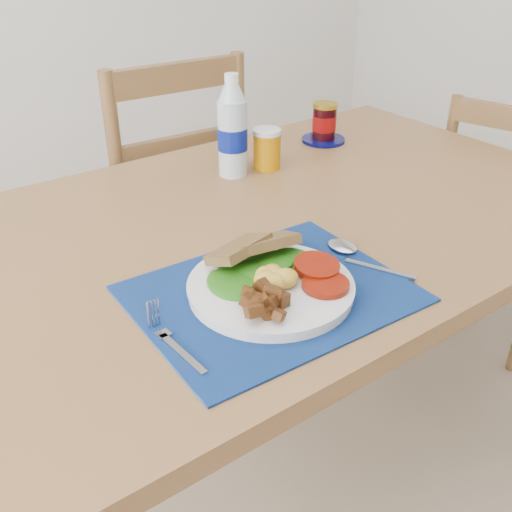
{
  "coord_description": "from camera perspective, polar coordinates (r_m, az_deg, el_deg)",
  "views": [
    {
      "loc": [
        -0.72,
        -0.67,
        1.29
      ],
      "look_at": [
        -0.22,
        0.01,
        0.8
      ],
      "focal_mm": 42.0,
      "sensor_mm": 36.0,
      "label": 1
    }
  ],
  "objects": [
    {
      "name": "placemat",
      "position": [
        0.98,
        1.4,
        -3.59
      ],
      "size": [
        0.44,
        0.35,
        0.0
      ],
      "primitive_type": "cube",
      "rotation": [
        0.0,
        0.0,
        -0.04
      ],
      "color": "black",
      "rests_on": "table"
    },
    {
      "name": "table",
      "position": [
        1.29,
        2.79,
        1.09
      ],
      "size": [
        1.4,
        0.9,
        0.75
      ],
      "color": "brown",
      "rests_on": "ground"
    },
    {
      "name": "spoon",
      "position": [
        1.09,
        9.24,
        0.23
      ],
      "size": [
        0.06,
        0.19,
        0.01
      ],
      "rotation": [
        0.0,
        0.0,
        0.43
      ],
      "color": "#B2B5BA",
      "rests_on": "placemat"
    },
    {
      "name": "water_bottle",
      "position": [
        1.4,
        -2.25,
        11.74
      ],
      "size": [
        0.07,
        0.07,
        0.24
      ],
      "color": "#ADBFCC",
      "rests_on": "table"
    },
    {
      "name": "ground",
      "position": [
        1.63,
        6.96,
        -22.92
      ],
      "size": [
        4.0,
        4.0,
        0.0
      ],
      "primitive_type": "plane",
      "color": "tan",
      "rests_on": "ground"
    },
    {
      "name": "jam_on_saucer",
      "position": [
        1.65,
        6.51,
        12.32
      ],
      "size": [
        0.12,
        0.12,
        0.1
      ],
      "color": "#040749",
      "rests_on": "table"
    },
    {
      "name": "juice_glass",
      "position": [
        1.46,
        1.05,
        10.06
      ],
      "size": [
        0.07,
        0.07,
        0.09
      ],
      "primitive_type": "cylinder",
      "color": "#BF7605",
      "rests_on": "table"
    },
    {
      "name": "chair_end",
      "position": [
        1.99,
        22.46,
        4.99
      ],
      "size": [
        0.45,
        0.46,
        1.02
      ],
      "rotation": [
        0.0,
        0.0,
        1.85
      ],
      "color": "brown",
      "rests_on": "ground"
    },
    {
      "name": "fork",
      "position": [
        0.88,
        -8.17,
        -8.02
      ],
      "size": [
        0.02,
        0.16,
        0.0
      ],
      "rotation": [
        0.0,
        0.0,
        0.05
      ],
      "color": "#B2B5BA",
      "rests_on": "placemat"
    },
    {
      "name": "breakfast_plate",
      "position": [
        0.96,
        1.3,
        -2.77
      ],
      "size": [
        0.27,
        0.27,
        0.06
      ],
      "rotation": [
        0.0,
        0.0,
        0.09
      ],
      "color": "silver",
      "rests_on": "placemat"
    },
    {
      "name": "chair_far",
      "position": [
        1.83,
        -8.62,
        7.01
      ],
      "size": [
        0.45,
        0.43,
        1.17
      ],
      "rotation": [
        0.0,
        0.0,
        3.09
      ],
      "color": "brown",
      "rests_on": "ground"
    }
  ]
}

